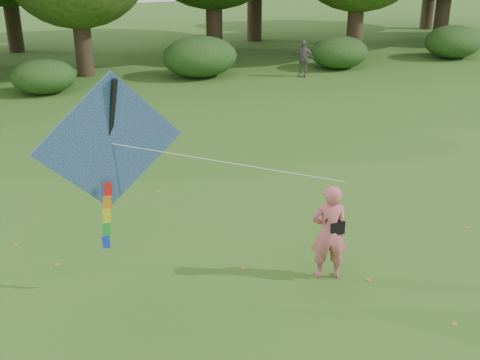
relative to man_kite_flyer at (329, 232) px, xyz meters
name	(u,v)px	position (x,y,z in m)	size (l,w,h in m)	color
ground	(308,284)	(-0.46, -0.13, -0.98)	(100.00, 100.00, 0.00)	#265114
man_kite_flyer	(329,232)	(0.00, 0.00, 0.00)	(0.71, 0.47, 1.95)	#C45C62
bystander_right	(303,59)	(7.08, 16.22, -0.13)	(0.99, 0.41, 1.68)	#69625D
crossbody_bag	(336,226)	(0.12, -0.03, 0.13)	(0.43, 0.20, 0.74)	black
flying_kite	(110,145)	(-3.89, 0.86, 1.95)	(5.47, 1.31, 3.34)	#2A67B6
shrub_band	(120,65)	(-1.18, 17.47, -0.12)	(39.15, 3.22, 1.88)	#264919
fallen_leaves	(236,245)	(-1.28, 1.78, -0.97)	(10.58, 14.93, 0.01)	olive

